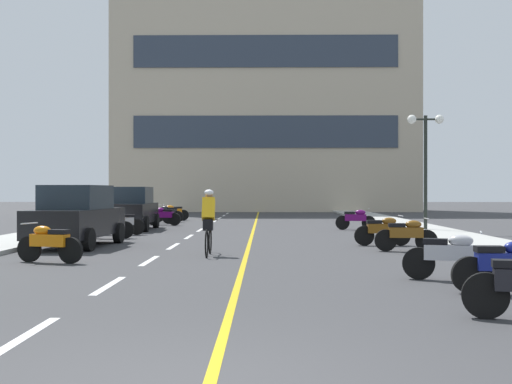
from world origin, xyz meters
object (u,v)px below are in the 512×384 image
motorcycle_5 (383,230)px  motorcycle_9 (163,216)px  parked_car_near (77,216)px  motorcycle_1 (506,264)px  motorcycle_6 (109,225)px  motorcycle_7 (121,222)px  motorcycle_3 (49,242)px  motorcycle_4 (406,234)px  motorcycle_2 (450,255)px  motorcycle_10 (157,214)px  street_lamp_mid (426,144)px  motorcycle_11 (168,213)px  motorcycle_8 (356,219)px  cyclist_rider (208,221)px  parked_car_mid (131,208)px  motorcycle_12 (173,212)px

motorcycle_5 → motorcycle_9: size_ratio=1.01×
parked_car_near → motorcycle_1: parked_car_near is taller
motorcycle_6 → motorcycle_7: same height
motorcycle_3 → motorcycle_4: (8.82, 2.91, 0.00)m
motorcycle_1 → motorcycle_2: size_ratio=1.03×
motorcycle_10 → street_lamp_mid: bearing=-28.5°
motorcycle_9 → motorcycle_10: same height
motorcycle_10 → motorcycle_11: same height
motorcycle_8 → motorcycle_4: bearing=-90.0°
motorcycle_10 → cyclist_rider: (3.97, -15.88, 0.41)m
street_lamp_mid → motorcycle_8: (-2.57, 1.49, -3.05)m
parked_car_mid → motorcycle_7: (0.32, -3.32, -0.44)m
motorcycle_4 → motorcycle_7: (-9.22, 6.39, 0.00)m
motorcycle_2 → motorcycle_8: size_ratio=0.98×
motorcycle_6 → motorcycle_3: bearing=-86.6°
parked_car_near → motorcycle_10: 13.38m
motorcycle_4 → motorcycle_9: same height
motorcycle_3 → motorcycle_8: same height
street_lamp_mid → motorcycle_10: (-11.85, 6.45, -3.05)m
parked_car_near → motorcycle_12: (0.49, 16.83, -0.44)m
motorcycle_1 → motorcycle_2: bearing=106.8°
motorcycle_8 → motorcycle_6: bearing=-151.0°
motorcycle_2 → parked_car_mid: bearing=120.4°
motorcycle_5 → motorcycle_6: bearing=162.8°
motorcycle_1 → motorcycle_5: same height
parked_car_near → motorcycle_1: bearing=-42.5°
parked_car_near → motorcycle_12: bearing=88.3°
motorcycle_6 → motorcycle_9: 8.56m
parked_car_near → motorcycle_4: (9.44, -1.39, -0.44)m
motorcycle_4 → motorcycle_1: bearing=-90.0°
parked_car_mid → motorcycle_4: 13.61m
parked_car_near → motorcycle_7: 5.02m
parked_car_mid → motorcycle_8: bearing=0.6°
motorcycle_11 → motorcycle_12: 1.77m
parked_car_mid → motorcycle_9: 3.63m
motorcycle_7 → motorcycle_5: bearing=-26.8°
motorcycle_12 → motorcycle_5: bearing=-62.1°
motorcycle_1 → motorcycle_5: size_ratio=1.00×
motorcycle_4 → motorcycle_10: size_ratio=1.00×
motorcycle_3 → motorcycle_12: bearing=90.3°
motorcycle_6 → motorcycle_9: (0.56, 8.54, 0.00)m
parked_car_near → motorcycle_3: size_ratio=2.60×
motorcycle_3 → motorcycle_6: 7.58m
street_lamp_mid → parked_car_mid: 12.47m
motorcycle_7 → motorcycle_12: size_ratio=1.00×
motorcycle_2 → motorcycle_7: bearing=125.8°
parked_car_near → motorcycle_4: parked_car_near is taller
motorcycle_1 → motorcycle_10: size_ratio=1.00×
motorcycle_10 → cyclist_rider: size_ratio=0.96×
parked_car_mid → parked_car_near: bearing=-89.3°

